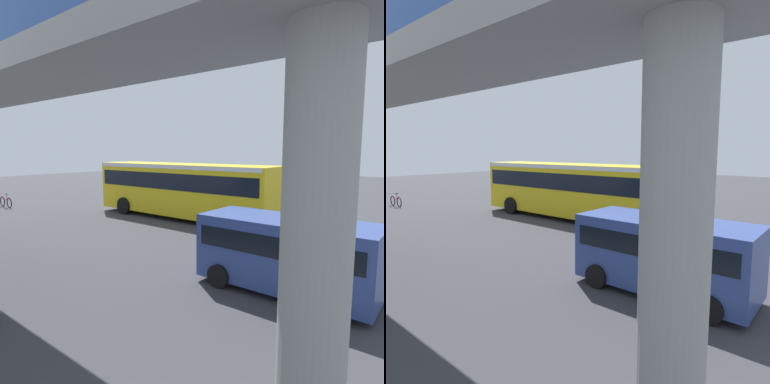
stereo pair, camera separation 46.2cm
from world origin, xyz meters
The scene contains 10 objects.
ground centered at (0.00, 0.00, 0.00)m, with size 80.00×80.00×0.00m, color #38383D.
city_bus centered at (-1.26, 0.98, 1.88)m, with size 11.54×2.85×3.15m.
parked_van centered at (-10.07, 7.02, 1.18)m, with size 4.80×2.17×2.05m.
bicycle_red centered at (10.75, 5.75, 0.37)m, with size 1.77×0.44×0.96m.
pedestrian centered at (1.31, -3.21, 0.89)m, with size 0.38×0.38×1.79m.
traffic_sign centered at (-4.43, -3.07, 1.89)m, with size 0.08×0.60×2.80m.
lane_dash_leftmost centered at (-6.00, -2.31, 0.00)m, with size 2.00×0.20×0.01m, color silver.
lane_dash_left centered at (-2.00, -2.31, 0.00)m, with size 2.00×0.20×0.01m, color silver.
lane_dash_centre centered at (2.00, -2.31, 0.00)m, with size 2.00×0.20×0.01m, color silver.
lane_dash_right centered at (6.00, -2.31, 0.00)m, with size 2.00×0.20×0.01m, color silver.
Camera 1 is at (-13.65, 15.75, 3.93)m, focal length 31.47 mm.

